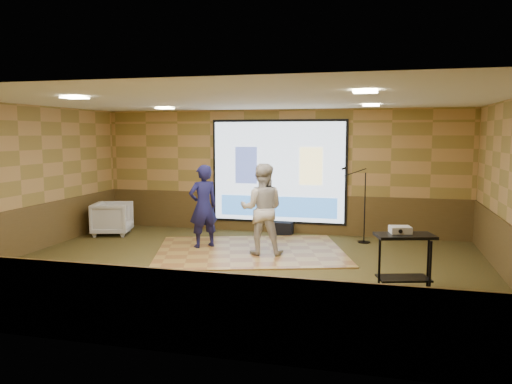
% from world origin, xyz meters
% --- Properties ---
extents(ground, '(9.00, 9.00, 0.00)m').
position_xyz_m(ground, '(0.00, 0.00, 0.00)').
color(ground, '#343C1B').
rests_on(ground, ground).
extents(room_shell, '(9.04, 7.04, 3.02)m').
position_xyz_m(room_shell, '(0.00, 0.00, 2.09)').
color(room_shell, '#B3874A').
rests_on(room_shell, ground).
extents(wainscot_back, '(9.00, 0.04, 0.95)m').
position_xyz_m(wainscot_back, '(0.00, 3.48, 0.47)').
color(wainscot_back, '#4E3B1A').
rests_on(wainscot_back, ground).
extents(wainscot_front, '(9.00, 0.04, 0.95)m').
position_xyz_m(wainscot_front, '(0.00, -3.48, 0.47)').
color(wainscot_front, '#4E3B1A').
rests_on(wainscot_front, ground).
extents(wainscot_left, '(0.04, 7.00, 0.95)m').
position_xyz_m(wainscot_left, '(-4.48, 0.00, 0.47)').
color(wainscot_left, '#4E3B1A').
rests_on(wainscot_left, ground).
extents(projector_screen, '(3.32, 0.06, 2.52)m').
position_xyz_m(projector_screen, '(0.00, 3.44, 1.47)').
color(projector_screen, black).
rests_on(projector_screen, room_shell).
extents(downlight_nw, '(0.32, 0.32, 0.02)m').
position_xyz_m(downlight_nw, '(-2.20, 1.80, 2.97)').
color(downlight_nw, '#FFEFBF').
rests_on(downlight_nw, room_shell).
extents(downlight_ne, '(0.32, 0.32, 0.02)m').
position_xyz_m(downlight_ne, '(2.20, 1.80, 2.97)').
color(downlight_ne, '#FFEFBF').
rests_on(downlight_ne, room_shell).
extents(downlight_sw, '(0.32, 0.32, 0.02)m').
position_xyz_m(downlight_sw, '(-2.20, -1.50, 2.97)').
color(downlight_sw, '#FFEFBF').
rests_on(downlight_sw, room_shell).
extents(downlight_se, '(0.32, 0.32, 0.02)m').
position_xyz_m(downlight_se, '(2.20, -1.50, 2.97)').
color(downlight_se, '#FFEFBF').
rests_on(downlight_se, room_shell).
extents(dance_floor, '(4.49, 3.90, 0.03)m').
position_xyz_m(dance_floor, '(-0.15, 1.35, 0.01)').
color(dance_floor, '#A47E3C').
rests_on(dance_floor, ground).
extents(player_left, '(0.75, 0.74, 1.75)m').
position_xyz_m(player_left, '(-1.19, 1.40, 0.90)').
color(player_left, '#161645').
rests_on(player_left, dance_floor).
extents(player_right, '(0.97, 0.81, 1.81)m').
position_xyz_m(player_right, '(0.15, 1.11, 0.93)').
color(player_right, beige).
rests_on(player_right, dance_floor).
extents(av_table, '(0.86, 0.45, 0.91)m').
position_xyz_m(av_table, '(2.81, -0.67, 0.62)').
color(av_table, black).
rests_on(av_table, ground).
extents(projector, '(0.36, 0.32, 0.10)m').
position_xyz_m(projector, '(2.74, -0.58, 0.96)').
color(projector, silver).
rests_on(projector, av_table).
extents(mic_stand, '(0.66, 0.27, 1.69)m').
position_xyz_m(mic_stand, '(2.04, 2.80, 0.49)').
color(mic_stand, black).
rests_on(mic_stand, ground).
extents(banquet_chair, '(1.06, 1.05, 0.79)m').
position_xyz_m(banquet_chair, '(-3.81, 2.21, 0.39)').
color(banquet_chair, gray).
rests_on(banquet_chair, ground).
extents(duffel_bag, '(0.49, 0.33, 0.30)m').
position_xyz_m(duffel_bag, '(0.15, 3.25, 0.15)').
color(duffel_bag, black).
rests_on(duffel_bag, ground).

